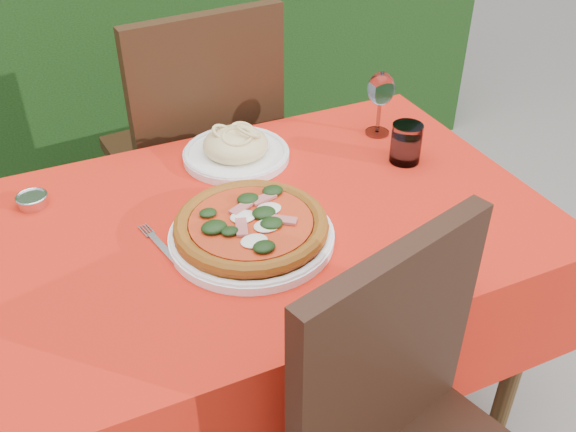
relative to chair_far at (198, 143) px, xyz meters
name	(u,v)px	position (x,y,z in m)	size (l,w,h in m)	color
ground	(275,416)	(-0.02, -0.64, -0.61)	(60.00, 60.00, 0.00)	slate
dining_table	(272,264)	(-0.02, -0.64, -0.01)	(1.26, 0.86, 0.75)	#472E17
chair_far	(198,143)	(0.00, 0.00, 0.00)	(0.52, 0.52, 1.06)	black
pizza_plate	(251,229)	(-0.10, -0.72, 0.17)	(0.36, 0.36, 0.07)	white
pasta_plate	(236,149)	(0.00, -0.37, 0.17)	(0.28, 0.28, 0.08)	white
water_glass	(406,145)	(0.39, -0.57, 0.19)	(0.08, 0.08, 0.11)	silver
wine_glass	(381,91)	(0.41, -0.41, 0.27)	(0.08, 0.08, 0.18)	silver
fork	(166,251)	(-0.28, -0.68, 0.15)	(0.03, 0.20, 0.01)	silver
steel_ramekin	(33,201)	(-0.52, -0.38, 0.16)	(0.07, 0.07, 0.03)	silver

